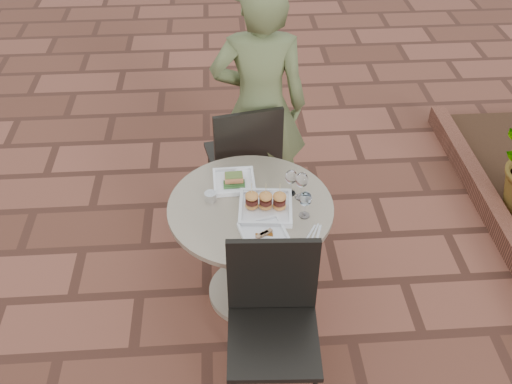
{
  "coord_description": "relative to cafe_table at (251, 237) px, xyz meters",
  "views": [
    {
      "loc": [
        -0.27,
        -2.33,
        2.77
      ],
      "look_at": [
        -0.11,
        -0.03,
        0.82
      ],
      "focal_mm": 40.0,
      "sensor_mm": 36.0,
      "label": 1
    }
  ],
  "objects": [
    {
      "name": "wine_glass_mid",
      "position": [
        0.23,
        0.08,
        0.36
      ],
      "size": [
        0.07,
        0.07,
        0.16
      ],
      "color": "white",
      "rests_on": "cafe_table"
    },
    {
      "name": "chair_near",
      "position": [
        0.07,
        -0.58,
        0.07
      ],
      "size": [
        0.46,
        0.46,
        0.93
      ],
      "rotation": [
        0.0,
        0.0,
        -0.05
      ],
      "color": "black",
      "rests_on": "ground"
    },
    {
      "name": "chair_far",
      "position": [
        0.01,
        0.71,
        0.07
      ],
      "size": [
        0.52,
        0.52,
        0.93
      ],
      "rotation": [
        0.0,
        0.0,
        3.34
      ],
      "color": "black",
      "rests_on": "ground"
    },
    {
      "name": "planter_curb",
      "position": [
        1.74,
        0.33,
        -0.41
      ],
      "size": [
        0.12,
        3.0,
        0.15
      ],
      "primitive_type": "cube",
      "color": "brown",
      "rests_on": "ground"
    },
    {
      "name": "wine_glass_right",
      "position": [
        0.28,
        -0.1,
        0.36
      ],
      "size": [
        0.07,
        0.07,
        0.16
      ],
      "color": "white",
      "rests_on": "cafe_table"
    },
    {
      "name": "steel_ramekin",
      "position": [
        -0.21,
        0.06,
        0.27
      ],
      "size": [
        0.08,
        0.08,
        0.05
      ],
      "primitive_type": "cylinder",
      "rotation": [
        0.0,
        0.0,
        0.29
      ],
      "color": "silver",
      "rests_on": "cafe_table"
    },
    {
      "name": "cutlery_set",
      "position": [
        0.3,
        -0.26,
        0.25
      ],
      "size": [
        0.15,
        0.21,
        0.0
      ],
      "primitive_type": null,
      "rotation": [
        0.0,
        0.0,
        -0.39
      ],
      "color": "silver",
      "rests_on": "cafe_table"
    },
    {
      "name": "cafe_table",
      "position": [
        0.0,
        0.0,
        0.0
      ],
      "size": [
        0.9,
        0.9,
        0.73
      ],
      "color": "gray",
      "rests_on": "ground"
    },
    {
      "name": "wine_glass_far",
      "position": [
        0.28,
        0.04,
        0.36
      ],
      "size": [
        0.07,
        0.07,
        0.17
      ],
      "color": "white",
      "rests_on": "cafe_table"
    },
    {
      "name": "diner",
      "position": [
        0.11,
        0.8,
        0.36
      ],
      "size": [
        0.63,
        0.42,
        1.68
      ],
      "primitive_type": "imported",
      "rotation": [
        0.0,
        0.0,
        3.11
      ],
      "color": "#4D562F",
      "rests_on": "ground"
    },
    {
      "name": "plate_tuna",
      "position": [
        0.05,
        -0.25,
        0.26
      ],
      "size": [
        0.27,
        0.27,
        0.03
      ],
      "rotation": [
        0.0,
        0.0,
        0.24
      ],
      "color": "white",
      "rests_on": "cafe_table"
    },
    {
      "name": "ground",
      "position": [
        0.14,
        0.03,
        -0.48
      ],
      "size": [
        60.0,
        60.0,
        0.0
      ],
      "primitive_type": "plane",
      "color": "brown",
      "rests_on": "ground"
    },
    {
      "name": "plate_salmon",
      "position": [
        -0.08,
        0.19,
        0.26
      ],
      "size": [
        0.24,
        0.24,
        0.06
      ],
      "rotation": [
        0.0,
        0.0,
        0.03
      ],
      "color": "white",
      "rests_on": "cafe_table"
    },
    {
      "name": "plate_sliders",
      "position": [
        0.08,
        -0.04,
        0.29
      ],
      "size": [
        0.31,
        0.31,
        0.18
      ],
      "rotation": [
        0.0,
        0.0,
        -0.1
      ],
      "color": "white",
      "rests_on": "cafe_table"
    }
  ]
}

